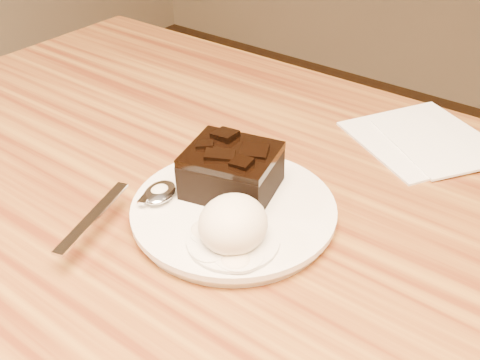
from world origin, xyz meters
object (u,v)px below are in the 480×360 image
Objects in this scene: brownie at (232,173)px; spoon at (160,194)px; napkin at (422,138)px; ice_cream_scoop at (233,224)px; plate at (234,212)px.

brownie is 0.07m from spoon.
napkin is at bearing 66.00° from brownie.
plate is at bearing 127.18° from ice_cream_scoop.
napkin is at bearing 71.14° from plate.
plate is 0.07m from spoon.
ice_cream_scoop reaches higher than spoon.
spoon is at bearing -117.81° from napkin.
brownie is at bearing -114.00° from napkin.
spoon is (-0.10, 0.01, -0.02)m from ice_cream_scoop.
brownie reaches higher than napkin.
spoon is (-0.05, -0.05, -0.01)m from brownie.
plate is 2.34× the size of brownie.
spoon is 0.32m from napkin.
plate is 3.14× the size of ice_cream_scoop.
napkin is at bearing 45.19° from spoon.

